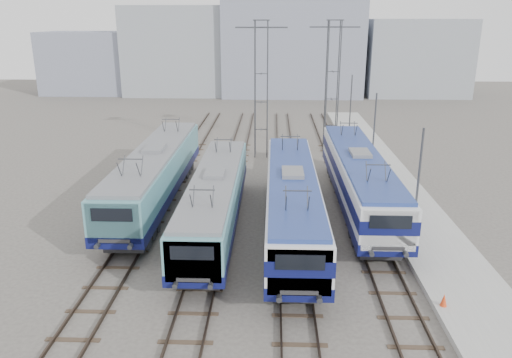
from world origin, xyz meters
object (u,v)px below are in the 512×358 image
at_px(locomotive_center_right, 292,198).
at_px(catenary_tower_east, 332,81).
at_px(catenary_tower_west, 261,83).
at_px(locomotive_far_left, 155,172).
at_px(safety_cone, 444,300).
at_px(mast_rear, 350,111).
at_px(locomotive_far_right, 359,176).
at_px(mast_mid, 373,140).
at_px(mast_front, 417,194).
at_px(locomotive_center_left, 215,198).

relative_size(locomotive_center_right, catenary_tower_east, 1.53).
bearing_deg(catenary_tower_west, locomotive_far_left, -117.47).
bearing_deg(locomotive_far_left, safety_cone, -39.09).
distance_m(locomotive_center_right, mast_rear, 22.64).
relative_size(locomotive_far_right, catenary_tower_west, 1.54).
relative_size(mast_rear, safety_cone, 12.10).
bearing_deg(catenary_tower_east, locomotive_far_right, -89.07).
bearing_deg(locomotive_center_right, safety_cone, -50.73).
xyz_separation_m(locomotive_far_right, mast_mid, (1.85, 5.41, 1.14)).
bearing_deg(locomotive_far_left, locomotive_far_right, -1.79).
distance_m(locomotive_center_right, mast_mid, 11.65).
bearing_deg(mast_front, locomotive_far_left, 155.44).
relative_size(locomotive_center_right, catenary_tower_west, 1.53).
bearing_deg(locomotive_center_right, mast_front, -19.90).
xyz_separation_m(locomotive_center_left, locomotive_center_right, (4.50, -0.41, 0.19)).
relative_size(catenary_tower_east, mast_front, 1.71).
bearing_deg(mast_front, safety_cone, -90.24).
bearing_deg(mast_rear, locomotive_far_left, -132.10).
distance_m(catenary_tower_east, mast_front, 22.32).
relative_size(catenary_tower_west, mast_rear, 1.71).
relative_size(catenary_tower_east, safety_cone, 20.75).
bearing_deg(mast_front, mast_mid, 90.00).
bearing_deg(safety_cone, catenary_tower_east, 94.33).
relative_size(locomotive_center_right, mast_mid, 2.62).
height_order(locomotive_center_left, safety_cone, locomotive_center_left).
xyz_separation_m(catenary_tower_east, safety_cone, (2.08, -27.44, -6.05)).
bearing_deg(locomotive_far_right, mast_rear, 83.93).
bearing_deg(locomotive_center_right, catenary_tower_west, 97.24).
height_order(locomotive_center_right, mast_mid, mast_mid).
relative_size(locomotive_center_left, catenary_tower_east, 1.43).
relative_size(mast_front, safety_cone, 12.10).
bearing_deg(mast_mid, catenary_tower_west, 137.07).
bearing_deg(mast_mid, locomotive_far_left, -162.01).
bearing_deg(locomotive_far_right, locomotive_center_right, -136.34).
bearing_deg(safety_cone, locomotive_center_left, 143.03).
height_order(locomotive_far_right, safety_cone, locomotive_far_right).
bearing_deg(mast_rear, safety_cone, -90.04).
distance_m(locomotive_far_left, locomotive_far_right, 13.51).
xyz_separation_m(locomotive_center_left, catenary_tower_west, (2.25, 17.29, 4.50)).
distance_m(locomotive_far_left, catenary_tower_east, 20.46).
height_order(locomotive_far_left, mast_front, mast_front).
xyz_separation_m(locomotive_far_left, catenary_tower_east, (13.25, 14.99, 4.30)).
relative_size(locomotive_far_right, mast_mid, 2.64).
distance_m(locomotive_center_left, mast_mid, 14.35).
bearing_deg(locomotive_center_right, locomotive_center_left, 174.76).
relative_size(locomotive_center_left, mast_front, 2.45).
bearing_deg(locomotive_far_right, locomotive_center_left, -156.67).
xyz_separation_m(locomotive_far_left, safety_cone, (15.33, -12.45, -1.75)).
xyz_separation_m(locomotive_center_left, safety_cone, (10.83, -8.15, -1.56)).
bearing_deg(safety_cone, mast_front, 89.76).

